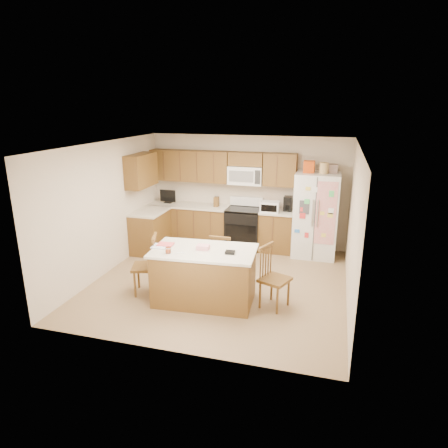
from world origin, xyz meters
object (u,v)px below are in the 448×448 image
(refrigerator, at_px, (316,214))
(stove, at_px, (244,228))
(windsor_chair_back, at_px, (222,260))
(windsor_chair_right, at_px, (273,279))
(island, at_px, (204,275))
(windsor_chair_left, at_px, (147,266))

(refrigerator, bearing_deg, stove, 177.70)
(windsor_chair_back, bearing_deg, windsor_chair_right, -30.73)
(island, relative_size, windsor_chair_right, 1.69)
(windsor_chair_left, relative_size, windsor_chair_back, 1.10)
(refrigerator, bearing_deg, windsor_chair_right, -100.96)
(island, distance_m, windsor_chair_back, 0.75)
(stove, height_order, windsor_chair_right, stove)
(island, height_order, windsor_chair_left, windsor_chair_left)
(refrigerator, height_order, windsor_chair_back, refrigerator)
(island, relative_size, windsor_chair_back, 1.83)
(windsor_chair_back, xyz_separation_m, windsor_chair_right, (1.03, -0.61, 0.04))
(windsor_chair_back, height_order, windsor_chair_right, windsor_chair_right)
(stove, height_order, windsor_chair_left, stove)
(refrigerator, xyz_separation_m, windsor_chair_left, (-2.66, -2.62, -0.43))
(windsor_chair_back, relative_size, windsor_chair_right, 0.92)
(stove, distance_m, windsor_chair_back, 1.97)
(island, bearing_deg, windsor_chair_left, 178.08)
(stove, xyz_separation_m, windsor_chair_left, (-1.09, -2.68, 0.02))
(stove, height_order, island, stove)
(stove, xyz_separation_m, windsor_chair_right, (1.08, -2.58, 0.01))
(refrigerator, distance_m, island, 3.14)
(windsor_chair_back, bearing_deg, refrigerator, 51.51)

